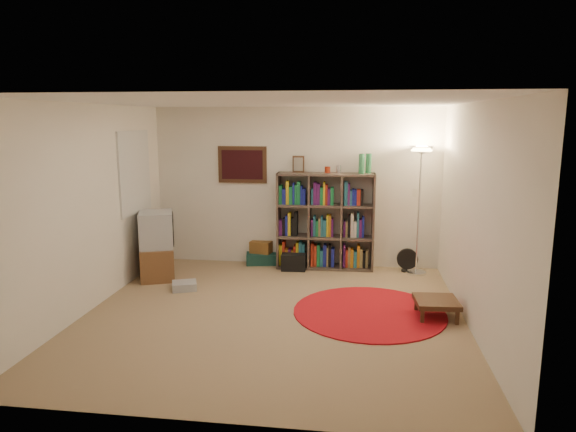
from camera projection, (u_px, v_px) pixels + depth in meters
The scene contains 11 objects.
room at pixel (269, 211), 5.97m from camera, with size 4.54×4.54×2.54m.
bookshelf at pixel (324, 222), 8.01m from camera, with size 1.51×0.46×1.80m.
floor_lamp at pixel (421, 168), 7.51m from camera, with size 0.44×0.44×1.93m.
floor_fan at pixel (407, 260), 7.86m from camera, with size 0.32×0.17×0.36m.
tv_stand at pixel (157, 246), 7.53m from camera, with size 0.68×0.80×0.99m.
dvd_box at pixel (184, 286), 7.06m from camera, with size 0.40×0.37×0.11m.
suitcase at pixel (264, 258), 8.34m from camera, with size 0.61×0.45×0.18m.
wicker_basket at pixel (261, 247), 8.32m from camera, with size 0.37×0.30×0.19m.
duffel_bag at pixel (294, 261), 8.00m from camera, with size 0.39×0.33×0.26m.
red_rug at pixel (369, 312), 6.23m from camera, with size 1.84×1.84×0.02m.
side_table at pixel (436, 302), 6.04m from camera, with size 0.52×0.52×0.23m.
Camera 1 is at (0.95, -5.75, 2.31)m, focal length 32.00 mm.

